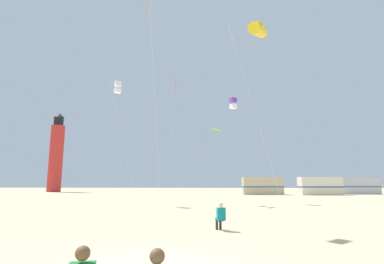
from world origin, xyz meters
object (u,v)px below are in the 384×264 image
(lighthouse_distant, at_px, (56,154))
(rv_van_silver, at_px, (358,186))
(kite_diamond_rainbow, at_px, (175,86))
(kite_diamond_lime, at_px, (216,132))
(rv_van_tan, at_px, (262,186))
(rv_van_cream, at_px, (320,186))
(kite_flyer_standing, at_px, (220,215))
(kite_tube_gold, at_px, (258,30))
(kite_diamond_orange, at_px, (148,4))
(kite_box_white, at_px, (118,88))
(kite_box_violet, at_px, (233,103))

(lighthouse_distant, height_order, rv_van_silver, lighthouse_distant)
(kite_diamond_rainbow, bearing_deg, lighthouse_distant, 133.64)
(kite_diamond_lime, bearing_deg, rv_van_tan, 71.49)
(kite_diamond_lime, xyz_separation_m, rv_van_cream, (16.63, 22.34, -5.11))
(kite_flyer_standing, height_order, kite_diamond_rainbow, kite_diamond_rainbow)
(kite_tube_gold, relative_size, lighthouse_distant, 0.70)
(kite_diamond_orange, relative_size, kite_box_white, 1.09)
(kite_box_violet, distance_m, kite_tube_gold, 14.51)
(kite_flyer_standing, height_order, rv_van_silver, rv_van_silver)
(kite_tube_gold, xyz_separation_m, kite_box_white, (-12.15, 11.28, 0.32))
(kite_diamond_lime, height_order, rv_van_silver, kite_diamond_lime)
(kite_box_violet, height_order, rv_van_silver, kite_box_violet)
(kite_diamond_rainbow, distance_m, kite_box_violet, 6.50)
(kite_flyer_standing, distance_m, rv_van_tan, 38.05)
(rv_van_cream, bearing_deg, kite_diamond_orange, -124.76)
(kite_tube_gold, bearing_deg, kite_box_violet, 91.99)
(kite_box_violet, height_order, kite_diamond_lime, kite_box_violet)
(kite_box_violet, relative_size, rv_van_tan, 1.68)
(kite_diamond_rainbow, distance_m, kite_box_white, 6.07)
(kite_flyer_standing, xyz_separation_m, kite_box_white, (-9.63, 15.11, 10.71))
(kite_box_violet, bearing_deg, rv_van_tan, 72.85)
(kite_tube_gold, relative_size, rv_van_cream, 1.78)
(kite_box_violet, xyz_separation_m, kite_diamond_lime, (-1.95, -4.35, -3.83))
(lighthouse_distant, distance_m, rv_van_cream, 51.76)
(kite_flyer_standing, height_order, kite_diamond_orange, kite_diamond_orange)
(kite_diamond_rainbow, xyz_separation_m, rv_van_silver, (28.61, 22.76, -10.83))
(kite_box_violet, height_order, lighthouse_distant, lighthouse_distant)
(kite_box_violet, relative_size, kite_box_white, 0.92)
(kite_box_violet, height_order, kite_tube_gold, kite_tube_gold)
(kite_flyer_standing, distance_m, kite_diamond_rainbow, 21.51)
(rv_van_silver, bearing_deg, rv_van_tan, -169.60)
(kite_diamond_orange, distance_m, kite_diamond_lime, 13.32)
(lighthouse_distant, bearing_deg, rv_van_cream, -13.34)
(kite_tube_gold, bearing_deg, kite_diamond_lime, 103.63)
(kite_diamond_orange, relative_size, rv_van_cream, 1.98)
(kite_diamond_rainbow, relative_size, kite_box_violet, 1.20)
(rv_van_tan, height_order, rv_van_silver, same)
(rv_van_tan, bearing_deg, rv_van_silver, 9.31)
(kite_diamond_rainbow, bearing_deg, rv_van_tan, 58.49)
(rv_van_tan, bearing_deg, kite_diamond_orange, -110.26)
(kite_diamond_lime, bearing_deg, kite_diamond_rainbow, 139.11)
(kite_diamond_lime, relative_size, kite_tube_gold, 0.59)
(kite_diamond_orange, relative_size, rv_van_tan, 2.00)
(kite_diamond_orange, bearing_deg, rv_van_cream, 58.55)
(kite_flyer_standing, relative_size, kite_diamond_lime, 0.17)
(kite_box_white, xyz_separation_m, rv_van_cream, (26.32, 21.19, -9.94))
(kite_diamond_rainbow, bearing_deg, kite_box_violet, 6.36)
(kite_tube_gold, height_order, lighthouse_distant, lighthouse_distant)
(kite_box_violet, xyz_separation_m, kite_tube_gold, (0.50, -14.48, 0.68))
(kite_box_violet, xyz_separation_m, rv_van_tan, (5.84, 18.91, -8.94))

